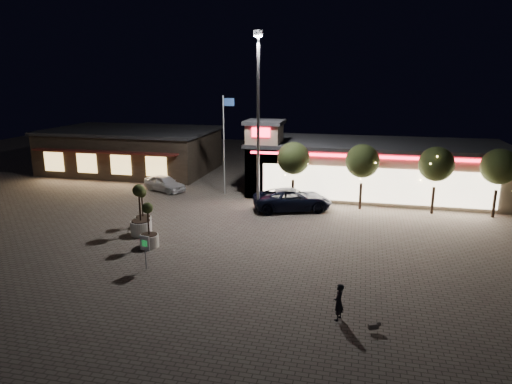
% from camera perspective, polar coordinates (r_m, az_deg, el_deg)
% --- Properties ---
extents(ground, '(90.00, 90.00, 0.00)m').
position_cam_1_polar(ground, '(25.69, -8.20, -7.56)').
color(ground, '#675E53').
rests_on(ground, ground).
extents(retail_building, '(20.40, 8.40, 6.10)m').
position_cam_1_polar(retail_building, '(38.64, 13.86, 3.02)').
color(retail_building, gray).
rests_on(retail_building, ground).
extents(restaurant_building, '(16.40, 11.00, 4.30)m').
position_cam_1_polar(restaurant_building, '(48.51, -15.22, 5.11)').
color(restaurant_building, '#382D23').
rests_on(restaurant_building, ground).
extents(floodlight_pole, '(0.60, 0.40, 12.38)m').
position_cam_1_polar(floodlight_pole, '(31.02, 0.28, 9.72)').
color(floodlight_pole, gray).
rests_on(floodlight_pole, ground).
extents(flagpole, '(0.95, 0.10, 8.00)m').
position_cam_1_polar(flagpole, '(37.07, -3.91, 6.91)').
color(flagpole, white).
rests_on(flagpole, ground).
extents(string_tree_a, '(2.42, 2.42, 4.79)m').
position_cam_1_polar(string_tree_a, '(34.02, 4.70, 4.21)').
color(string_tree_a, '#332319').
rests_on(string_tree_a, ground).
extents(string_tree_b, '(2.42, 2.42, 4.79)m').
position_cam_1_polar(string_tree_b, '(33.66, 13.16, 3.77)').
color(string_tree_b, '#332319').
rests_on(string_tree_b, ground).
extents(string_tree_c, '(2.42, 2.42, 4.79)m').
position_cam_1_polar(string_tree_c, '(34.04, 21.61, 3.25)').
color(string_tree_c, '#332319').
rests_on(string_tree_c, ground).
extents(string_tree_d, '(2.42, 2.42, 4.79)m').
position_cam_1_polar(string_tree_d, '(34.86, 28.12, 2.80)').
color(string_tree_d, '#332319').
rests_on(string_tree_d, ground).
extents(pickup_truck, '(6.26, 4.49, 1.58)m').
position_cam_1_polar(pickup_truck, '(33.26, 4.56, -0.91)').
color(pickup_truck, black).
rests_on(pickup_truck, ground).
extents(white_sedan, '(4.30, 3.11, 1.36)m').
position_cam_1_polar(white_sedan, '(39.37, -11.36, 1.08)').
color(white_sedan, silver).
rests_on(white_sedan, ground).
extents(pedestrian, '(0.52, 0.65, 1.54)m').
position_cam_1_polar(pedestrian, '(18.97, 10.30, -13.38)').
color(pedestrian, black).
rests_on(pedestrian, ground).
extents(dog, '(0.50, 0.32, 0.27)m').
position_cam_1_polar(dog, '(18.69, 14.66, -15.85)').
color(dog, '#59514C').
rests_on(dog, ground).
extents(planter_left, '(1.06, 1.06, 2.61)m').
position_cam_1_polar(planter_left, '(30.22, -13.95, -2.85)').
color(planter_left, silver).
rests_on(planter_left, ground).
extents(planter_mid, '(1.07, 1.07, 2.63)m').
position_cam_1_polar(planter_mid, '(26.77, -13.23, -5.04)').
color(planter_mid, silver).
rests_on(planter_mid, ground).
extents(planter_right, '(1.30, 1.30, 3.19)m').
position_cam_1_polar(planter_right, '(28.84, -14.22, -3.33)').
color(planter_right, silver).
rests_on(planter_right, ground).
extents(valet_sign, '(0.58, 0.19, 1.78)m').
position_cam_1_polar(valet_sign, '(23.63, -13.72, -6.59)').
color(valet_sign, gray).
rests_on(valet_sign, ground).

